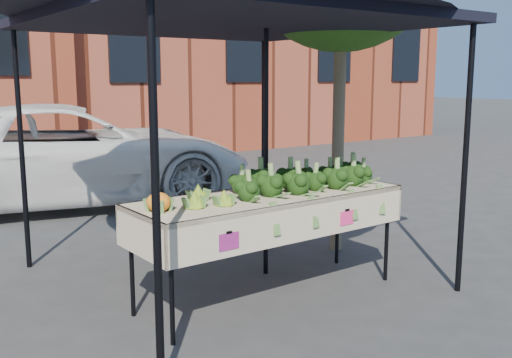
% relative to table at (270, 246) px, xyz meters
% --- Properties ---
extents(ground, '(90.00, 90.00, 0.00)m').
position_rel_table_xyz_m(ground, '(0.13, -0.02, -0.45)').
color(ground, '#2E2E31').
extents(table, '(2.42, 0.85, 0.90)m').
position_rel_table_xyz_m(table, '(0.00, 0.00, 0.00)').
color(table, '#C1B39D').
rests_on(table, ground).
extents(canopy, '(3.16, 3.16, 2.74)m').
position_rel_table_xyz_m(canopy, '(-0.01, 0.59, 0.92)').
color(canopy, black).
rests_on(canopy, ground).
extents(broccoli_heap, '(1.58, 0.55, 0.24)m').
position_rel_table_xyz_m(broccoli_heap, '(0.39, 0.03, 0.57)').
color(broccoli_heap, black).
rests_on(broccoli_heap, table).
extents(romanesco_cluster, '(0.41, 0.45, 0.18)m').
position_rel_table_xyz_m(romanesco_cluster, '(-0.66, -0.01, 0.54)').
color(romanesco_cluster, '#85A730').
rests_on(romanesco_cluster, table).
extents(cauliflower_pair, '(0.18, 0.18, 0.17)m').
position_rel_table_xyz_m(cauliflower_pair, '(-1.05, -0.05, 0.53)').
color(cauliflower_pair, orange).
rests_on(cauliflower_pair, table).
extents(vehicle, '(1.99, 2.73, 5.35)m').
position_rel_table_xyz_m(vehicle, '(-0.12, 4.77, 2.22)').
color(vehicle, white).
rests_on(vehicle, ground).
extents(street_tree, '(1.89, 1.89, 3.73)m').
position_rel_table_xyz_m(street_tree, '(1.44, 0.71, 1.41)').
color(street_tree, '#1E4C14').
rests_on(street_tree, ground).
extents(building_right, '(12.00, 8.00, 8.50)m').
position_rel_table_xyz_m(building_right, '(7.13, 12.48, 3.80)').
color(building_right, maroon).
rests_on(building_right, ground).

